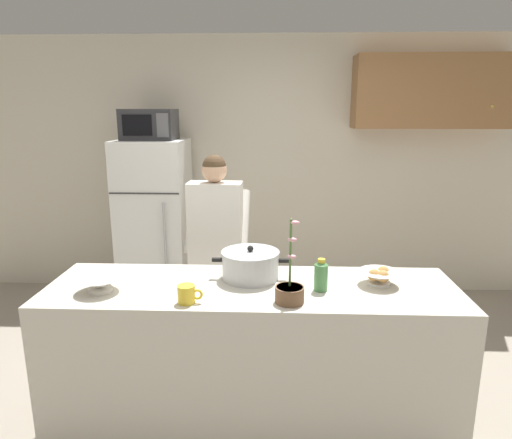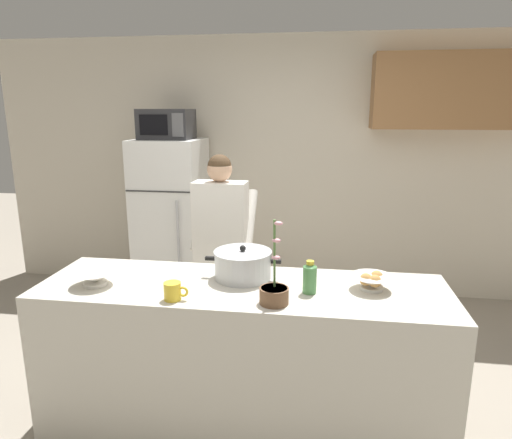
# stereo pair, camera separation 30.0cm
# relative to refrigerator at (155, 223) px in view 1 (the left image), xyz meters

# --- Properties ---
(ground_plane) EXTENTS (14.00, 14.00, 0.00)m
(ground_plane) POSITION_rel_refrigerator_xyz_m (1.04, -1.85, -0.81)
(ground_plane) COLOR #9E9384
(back_wall_unit) EXTENTS (6.00, 0.48, 2.60)m
(back_wall_unit) POSITION_rel_refrigerator_xyz_m (1.28, 0.42, 0.61)
(back_wall_unit) COLOR beige
(back_wall_unit) RESTS_ON ground
(kitchen_island) EXTENTS (2.31, 0.68, 0.92)m
(kitchen_island) POSITION_rel_refrigerator_xyz_m (1.04, -1.85, -0.35)
(kitchen_island) COLOR beige
(kitchen_island) RESTS_ON ground
(refrigerator) EXTENTS (0.64, 0.68, 1.61)m
(refrigerator) POSITION_rel_refrigerator_xyz_m (0.00, 0.00, 0.00)
(refrigerator) COLOR white
(refrigerator) RESTS_ON ground
(microwave) EXTENTS (0.48, 0.37, 0.28)m
(microwave) POSITION_rel_refrigerator_xyz_m (0.00, -0.02, 0.95)
(microwave) COLOR #2D2D30
(microwave) RESTS_ON refrigerator
(person_near_pot) EXTENTS (0.49, 0.41, 1.57)m
(person_near_pot) POSITION_rel_refrigerator_xyz_m (0.72, -0.97, 0.16)
(person_near_pot) COLOR black
(person_near_pot) RESTS_ON ground
(cooking_pot) EXTENTS (0.45, 0.34, 0.20)m
(cooking_pot) POSITION_rel_refrigerator_xyz_m (1.02, -1.73, 0.20)
(cooking_pot) COLOR silver
(cooking_pot) RESTS_ON kitchen_island
(coffee_mug) EXTENTS (0.13, 0.09, 0.10)m
(coffee_mug) POSITION_rel_refrigerator_xyz_m (0.72, -2.09, 0.16)
(coffee_mug) COLOR yellow
(coffee_mug) RESTS_ON kitchen_island
(bread_bowl) EXTENTS (0.23, 0.23, 0.10)m
(bread_bowl) POSITION_rel_refrigerator_xyz_m (1.75, -1.81, 0.17)
(bread_bowl) COLOR white
(bread_bowl) RESTS_ON kitchen_island
(empty_bowl) EXTENTS (0.24, 0.24, 0.08)m
(empty_bowl) POSITION_rel_refrigerator_xyz_m (0.22, -1.96, 0.16)
(empty_bowl) COLOR white
(empty_bowl) RESTS_ON kitchen_island
(bottle_near_edge) EXTENTS (0.08, 0.08, 0.18)m
(bottle_near_edge) POSITION_rel_refrigerator_xyz_m (1.42, -1.90, 0.20)
(bottle_near_edge) COLOR #4C8C4C
(bottle_near_edge) RESTS_ON kitchen_island
(potted_orchid) EXTENTS (0.15, 0.15, 0.45)m
(potted_orchid) POSITION_rel_refrigerator_xyz_m (1.24, -2.06, 0.18)
(potted_orchid) COLOR brown
(potted_orchid) RESTS_ON kitchen_island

